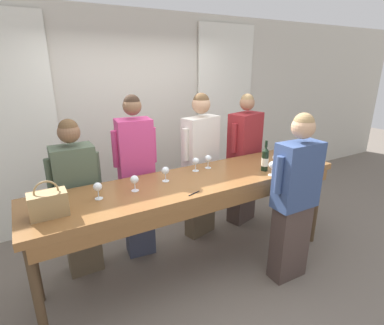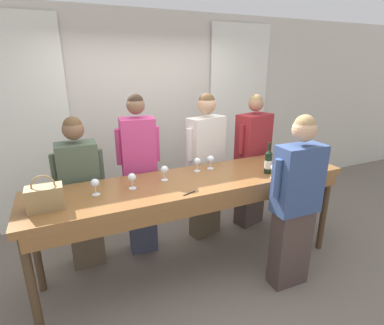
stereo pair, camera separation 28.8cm
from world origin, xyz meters
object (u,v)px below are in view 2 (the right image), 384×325
Objects in this scene: wine_glass_back_mid at (95,184)px; guest_striped_shirt at (252,162)px; wine_glass_front_right at (211,159)px; wine_bottle at (268,162)px; wine_glass_back_left at (132,178)px; guest_cream_sweater at (206,165)px; wine_glass_center_mid at (164,170)px; wine_glass_front_left at (299,165)px; wine_glass_front_mid at (197,162)px; host_pouring at (295,203)px; wine_glass_center_left at (281,161)px; guest_olive_jacket at (81,194)px; handbag at (45,197)px; tasting_bar at (196,188)px; guest_pink_top at (140,175)px; wine_glass_center_right at (274,168)px.

wine_glass_back_mid is 0.08× the size of guest_striped_shirt.
wine_glass_front_right is 0.92m from guest_striped_shirt.
wine_bottle reaches higher than wine_glass_back_left.
guest_cream_sweater reaches higher than guest_striped_shirt.
wine_glass_center_mid is 0.66m from wine_glass_back_mid.
wine_glass_front_mid is at bearing 149.98° from wine_glass_front_left.
host_pouring is at bearing -134.40° from wine_glass_front_left.
wine_glass_front_left is at bearing -65.88° from wine_glass_center_left.
wine_glass_back_mid is 0.09× the size of guest_olive_jacket.
wine_glass_back_mid is (-1.89, 0.17, 0.00)m from wine_glass_center_left.
wine_glass_front_mid is 0.09× the size of guest_olive_jacket.
handbag is 1.93× the size of wine_glass_front_right.
wine_glass_front_mid is 0.76m from wine_glass_back_left.
wine_glass_front_mid is 1.25m from guest_olive_jacket.
wine_glass_center_left is at bearing -7.23° from tasting_bar.
wine_glass_center_left is at bearing -5.04° from wine_glass_back_mid.
guest_pink_top reaches higher than wine_glass_front_left.
handbag is 1.93× the size of wine_glass_front_mid.
guest_pink_top reaches higher than guest_striped_shirt.
wine_glass_center_right is (0.61, -0.50, 0.00)m from wine_glass_front_mid.
wine_glass_front_left is at bearing -30.02° from wine_glass_front_mid.
wine_glass_center_left is at bearing 114.12° from wine_glass_front_left.
wine_glass_front_left is at bearing 45.60° from host_pouring.
tasting_bar is at bearing 172.77° from wine_glass_center_left.
handbag is at bearing -159.49° from guest_cream_sweater.
wine_glass_center_left is 1.00× the size of wine_glass_back_left.
wine_bottle is 2.22× the size of wine_glass_back_left.
guest_pink_top is (-0.70, 0.36, -0.20)m from wine_glass_front_right.
host_pouring reaches higher than wine_glass_back_left.
guest_olive_jacket is 0.96× the size of host_pouring.
guest_olive_jacket is (-1.80, 0.72, -0.32)m from wine_bottle.
wine_bottle is at bearing -10.30° from tasting_bar.
wine_glass_back_mid is at bearing -165.15° from guest_striped_shirt.
guest_pink_top reaches higher than wine_glass_front_right.
wine_glass_center_right is 1.99m from guest_olive_jacket.
guest_olive_jacket is 2.13m from guest_striped_shirt.
wine_glass_center_mid is at bearing 168.96° from wine_glass_center_left.
wine_glass_front_right is 1.00× the size of wine_glass_back_mid.
wine_glass_front_left is 0.92m from wine_glass_front_right.
guest_olive_jacket is 1.45m from guest_cream_sweater.
handbag is at bearing -144.71° from guest_pink_top.
wine_bottle is 2.22× the size of wine_glass_center_left.
host_pouring is (1.04, -0.70, -0.25)m from wine_glass_center_mid.
wine_glass_front_left reaches higher than tasting_bar.
wine_glass_front_left is at bearing -32.10° from wine_bottle.
wine_glass_back_left is (-0.34, -0.07, 0.00)m from wine_glass_center_mid.
wine_glass_front_left is at bearing -4.09° from wine_glass_center_right.
wine_glass_back_left is at bearing 175.47° from tasting_bar.
guest_olive_jacket is (0.29, 0.65, -0.30)m from handbag.
wine_glass_back_left is at bearing 9.12° from handbag.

